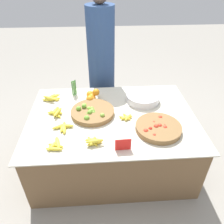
# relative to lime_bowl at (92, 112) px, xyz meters

# --- Properties ---
(ground_plane) EXTENTS (12.00, 12.00, 0.00)m
(ground_plane) POSITION_rel_lime_bowl_xyz_m (0.20, -0.05, -0.65)
(ground_plane) COLOR gray
(market_table) EXTENTS (1.66, 1.19, 0.62)m
(market_table) POSITION_rel_lime_bowl_xyz_m (0.20, -0.05, -0.34)
(market_table) COLOR brown
(market_table) RESTS_ON ground_plane
(lime_bowl) EXTENTS (0.43, 0.43, 0.09)m
(lime_bowl) POSITION_rel_lime_bowl_xyz_m (0.00, 0.00, 0.00)
(lime_bowl) COLOR olive
(lime_bowl) RESTS_ON market_table
(tomato_basket) EXTENTS (0.42, 0.42, 0.07)m
(tomato_basket) POSITION_rel_lime_bowl_xyz_m (0.61, -0.29, -0.00)
(tomato_basket) COLOR olive
(tomato_basket) RESTS_ON market_table
(orange_pile) EXTENTS (0.15, 0.18, 0.13)m
(orange_pile) POSITION_rel_lime_bowl_xyz_m (-0.00, 0.28, 0.02)
(orange_pile) COLOR orange
(orange_pile) RESTS_ON market_table
(metal_bowl) EXTENTS (0.36, 0.36, 0.08)m
(metal_bowl) POSITION_rel_lime_bowl_xyz_m (0.55, 0.21, 0.01)
(metal_bowl) COLOR silver
(metal_bowl) RESTS_ON market_table
(price_sign) EXTENTS (0.13, 0.01, 0.11)m
(price_sign) POSITION_rel_lime_bowl_xyz_m (0.26, -0.52, 0.03)
(price_sign) COLOR red
(price_sign) RESTS_ON market_table
(veg_bundle) EXTENTS (0.05, 0.07, 0.18)m
(veg_bundle) POSITION_rel_lime_bowl_xyz_m (-0.20, 0.40, 0.06)
(veg_bundle) COLOR #4C8E42
(veg_bundle) RESTS_ON market_table
(banana_bunch_front_right) EXTENTS (0.19, 0.19, 0.06)m
(banana_bunch_front_right) POSITION_rel_lime_bowl_xyz_m (-0.45, 0.30, -0.00)
(banana_bunch_front_right) COLOR yellow
(banana_bunch_front_right) RESTS_ON market_table
(banana_bunch_back_center) EXTENTS (0.15, 0.17, 0.04)m
(banana_bunch_back_center) POSITION_rel_lime_bowl_xyz_m (-0.30, -0.45, -0.01)
(banana_bunch_back_center) COLOR yellow
(banana_bunch_back_center) RESTS_ON market_table
(banana_bunch_middle_left) EXTENTS (0.16, 0.17, 0.06)m
(banana_bunch_middle_left) POSITION_rel_lime_bowl_xyz_m (-0.36, 0.02, -0.00)
(banana_bunch_middle_left) COLOR yellow
(banana_bunch_middle_left) RESTS_ON market_table
(banana_bunch_front_left) EXTENTS (0.14, 0.13, 0.03)m
(banana_bunch_front_left) POSITION_rel_lime_bowl_xyz_m (0.34, -0.10, -0.01)
(banana_bunch_front_left) COLOR yellow
(banana_bunch_front_left) RESTS_ON market_table
(banana_bunch_front_center) EXTENTS (0.20, 0.18, 0.04)m
(banana_bunch_front_center) POSITION_rel_lime_bowl_xyz_m (-0.27, -0.21, -0.01)
(banana_bunch_front_center) COLOR yellow
(banana_bunch_front_center) RESTS_ON market_table
(banana_bunch_middle_right) EXTENTS (0.16, 0.15, 0.06)m
(banana_bunch_middle_right) POSITION_rel_lime_bowl_xyz_m (0.02, -0.43, -0.00)
(banana_bunch_middle_right) COLOR yellow
(banana_bunch_middle_right) RESTS_ON market_table
(vendor_person) EXTENTS (0.34, 0.34, 1.69)m
(vendor_person) POSITION_rel_lime_bowl_xyz_m (0.12, 0.83, 0.13)
(vendor_person) COLOR navy
(vendor_person) RESTS_ON ground_plane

